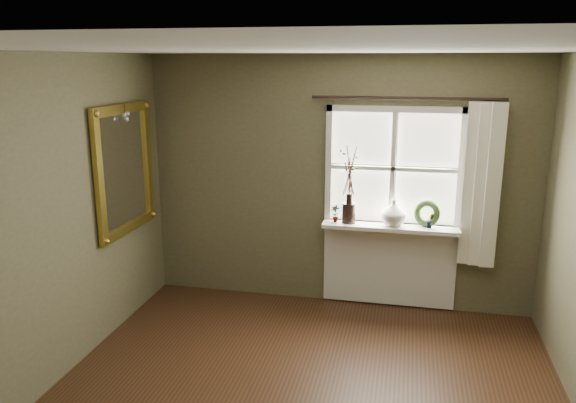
% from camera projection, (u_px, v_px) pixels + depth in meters
% --- Properties ---
extents(ceiling, '(4.50, 4.50, 0.00)m').
position_uv_depth(ceiling, '(295.00, 49.00, 3.34)').
color(ceiling, silver).
rests_on(ceiling, ground).
extents(wall_back, '(4.00, 0.10, 2.60)m').
position_uv_depth(wall_back, '(339.00, 182.00, 5.84)').
color(wall_back, brown).
rests_on(wall_back, ground).
extents(wall_left, '(0.10, 4.50, 2.60)m').
position_uv_depth(wall_left, '(19.00, 235.00, 4.08)').
color(wall_left, brown).
rests_on(wall_left, ground).
extents(window_frame, '(1.36, 0.06, 1.24)m').
position_uv_depth(window_frame, '(393.00, 169.00, 5.61)').
color(window_frame, silver).
rests_on(window_frame, wall_back).
extents(window_sill, '(1.36, 0.26, 0.04)m').
position_uv_depth(window_sill, '(390.00, 227.00, 5.65)').
color(window_sill, silver).
rests_on(window_sill, wall_back).
extents(window_apron, '(1.36, 0.04, 0.88)m').
position_uv_depth(window_apron, '(389.00, 264.00, 5.86)').
color(window_apron, silver).
rests_on(window_apron, ground).
extents(dark_jug, '(0.16, 0.16, 0.21)m').
position_uv_depth(dark_jug, '(349.00, 213.00, 5.71)').
color(dark_jug, black).
rests_on(dark_jug, window_sill).
extents(cream_vase, '(0.29, 0.29, 0.27)m').
position_uv_depth(cream_vase, '(393.00, 213.00, 5.61)').
color(cream_vase, beige).
rests_on(cream_vase, window_sill).
extents(wreath, '(0.30, 0.21, 0.28)m').
position_uv_depth(wreath, '(427.00, 216.00, 5.59)').
color(wreath, '#293E1B').
rests_on(wreath, window_sill).
extents(potted_plant_left, '(0.11, 0.09, 0.18)m').
position_uv_depth(potted_plant_left, '(335.00, 213.00, 5.74)').
color(potted_plant_left, '#293E1B').
rests_on(potted_plant_left, window_sill).
extents(potted_plant_right, '(0.09, 0.08, 0.15)m').
position_uv_depth(potted_plant_right, '(430.00, 220.00, 5.55)').
color(potted_plant_right, '#293E1B').
rests_on(potted_plant_right, window_sill).
extents(curtain, '(0.36, 0.12, 1.59)m').
position_uv_depth(curtain, '(481.00, 186.00, 5.37)').
color(curtain, silver).
rests_on(curtain, wall_back).
extents(curtain_rod, '(1.84, 0.03, 0.03)m').
position_uv_depth(curtain_rod, '(407.00, 98.00, 5.36)').
color(curtain_rod, black).
rests_on(curtain_rod, wall_back).
extents(gilt_mirror, '(0.10, 1.04, 1.24)m').
position_uv_depth(gilt_mirror, '(125.00, 169.00, 5.38)').
color(gilt_mirror, white).
rests_on(gilt_mirror, wall_left).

